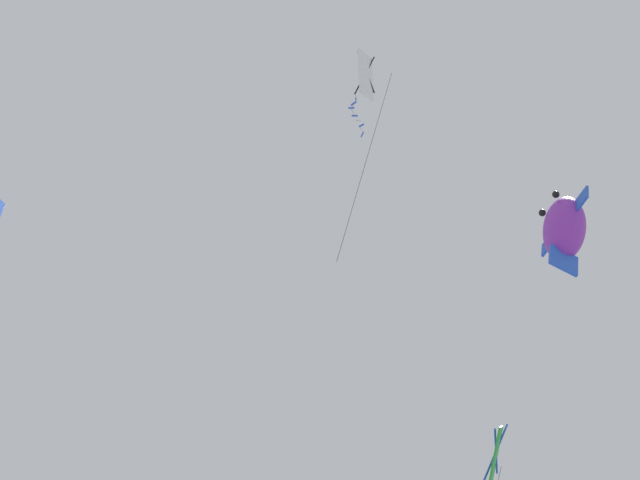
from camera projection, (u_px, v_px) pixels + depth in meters
name	position (u px, v px, depth m)	size (l,w,h in m)	color
kite_diamond_mid_left	(495.00, 457.00, 24.86)	(2.32, 1.66, 6.51)	green
kite_fish_highest	(564.00, 228.00, 16.89)	(1.31, 1.42, 2.19)	purple
kite_diamond_far_centre	(366.00, 77.00, 28.86)	(2.25, 1.47, 10.69)	white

